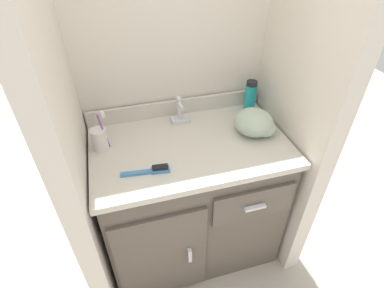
# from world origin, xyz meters

# --- Properties ---
(ground_plane) EXTENTS (6.00, 6.00, 0.00)m
(ground_plane) POSITION_xyz_m (0.00, 0.00, 0.00)
(ground_plane) COLOR #ADA393
(wall_back) EXTENTS (1.09, 0.08, 2.20)m
(wall_back) POSITION_xyz_m (0.00, 0.33, 1.10)
(wall_back) COLOR beige
(wall_back) RESTS_ON ground_plane
(wall_left) EXTENTS (0.08, 0.64, 2.20)m
(wall_left) POSITION_xyz_m (-0.50, 0.00, 1.10)
(wall_left) COLOR beige
(wall_left) RESTS_ON ground_plane
(wall_right) EXTENTS (0.08, 0.64, 2.20)m
(wall_right) POSITION_xyz_m (0.50, 0.00, 1.10)
(wall_right) COLOR beige
(wall_right) RESTS_ON ground_plane
(vanity) EXTENTS (0.91, 0.57, 0.77)m
(vanity) POSITION_xyz_m (-0.00, -0.00, 0.40)
(vanity) COLOR brown
(vanity) RESTS_ON ground_plane
(backsplash) EXTENTS (0.91, 0.02, 0.08)m
(backsplash) POSITION_xyz_m (0.00, 0.27, 0.81)
(backsplash) COLOR beige
(backsplash) RESTS_ON vanity
(sink_faucet) EXTENTS (0.09, 0.09, 0.14)m
(sink_faucet) POSITION_xyz_m (0.00, 0.19, 0.82)
(sink_faucet) COLOR silver
(sink_faucet) RESTS_ON vanity
(toothbrush_cup) EXTENTS (0.08, 0.07, 0.19)m
(toothbrush_cup) POSITION_xyz_m (-0.39, 0.08, 0.82)
(toothbrush_cup) COLOR silver
(toothbrush_cup) RESTS_ON vanity
(shaving_cream_can) EXTENTS (0.06, 0.06, 0.17)m
(shaving_cream_can) POSITION_xyz_m (0.38, 0.20, 0.85)
(shaving_cream_can) COLOR teal
(shaving_cream_can) RESTS_ON vanity
(hairbrush) EXTENTS (0.20, 0.05, 0.03)m
(hairbrush) POSITION_xyz_m (-0.20, -0.14, 0.78)
(hairbrush) COLOR teal
(hairbrush) RESTS_ON vanity
(hand_towel) EXTENTS (0.19, 0.19, 0.12)m
(hand_towel) POSITION_xyz_m (0.32, -0.00, 0.82)
(hand_towel) COLOR #A8BCA3
(hand_towel) RESTS_ON vanity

